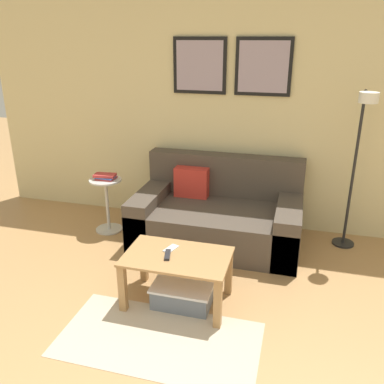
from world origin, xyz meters
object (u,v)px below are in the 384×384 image
object	(u,v)px
coffee_table	(177,265)
remote_control	(168,255)
storage_bin	(184,291)
book_stack	(105,177)
side_table	(107,200)
cell_phone	(171,249)
floor_lamp	(359,151)
couch	(218,215)

from	to	relation	value
coffee_table	remote_control	xyz separation A→B (m)	(-0.07, -0.03, 0.10)
storage_bin	book_stack	xyz separation A→B (m)	(-1.17, 1.04, 0.53)
storage_bin	side_table	xyz separation A→B (m)	(-1.17, 1.03, 0.26)
book_stack	cell_phone	xyz separation A→B (m)	(1.04, -0.96, -0.20)
storage_bin	floor_lamp	world-z (taller)	floor_lamp
storage_bin	floor_lamp	xyz separation A→B (m)	(1.31, 1.23, 0.94)
coffee_table	floor_lamp	world-z (taller)	floor_lamp
coffee_table	book_stack	world-z (taller)	book_stack
storage_bin	remote_control	distance (m)	0.36
couch	side_table	bearing A→B (deg)	-174.73
storage_bin	remote_control	bearing A→B (deg)	-161.98
side_table	remote_control	world-z (taller)	side_table
storage_bin	side_table	bearing A→B (deg)	138.59
coffee_table	cell_phone	bearing A→B (deg)	132.10
couch	cell_phone	distance (m)	1.09
storage_bin	cell_phone	bearing A→B (deg)	150.54
side_table	floor_lamp	bearing A→B (deg)	4.65
coffee_table	side_table	bearing A→B (deg)	136.96
side_table	book_stack	world-z (taller)	book_stack
floor_lamp	side_table	xyz separation A→B (m)	(-2.48, -0.20, -0.68)
coffee_table	remote_control	size ratio (longest dim) A/B	5.48
book_stack	cell_phone	bearing A→B (deg)	-42.86
coffee_table	couch	bearing A→B (deg)	85.83
couch	coffee_table	bearing A→B (deg)	-94.17
storage_bin	floor_lamp	size ratio (longest dim) A/B	0.30
floor_lamp	book_stack	world-z (taller)	floor_lamp
remote_control	cell_phone	bearing A→B (deg)	80.62
coffee_table	remote_control	world-z (taller)	remote_control
couch	coffee_table	distance (m)	1.16
couch	storage_bin	xyz separation A→B (m)	(-0.03, -1.14, -0.18)
floor_lamp	book_stack	xyz separation A→B (m)	(-2.48, -0.20, -0.41)
coffee_table	floor_lamp	bearing A→B (deg)	42.44
couch	floor_lamp	xyz separation A→B (m)	(1.28, 0.09, 0.76)
book_stack	cell_phone	size ratio (longest dim) A/B	1.68
cell_phone	book_stack	bearing A→B (deg)	155.34
couch	floor_lamp	bearing A→B (deg)	4.07
coffee_table	storage_bin	world-z (taller)	coffee_table
storage_bin	floor_lamp	distance (m)	2.03
floor_lamp	storage_bin	bearing A→B (deg)	-136.78
couch	cell_phone	world-z (taller)	couch
couch	floor_lamp	size ratio (longest dim) A/B	1.06
remote_control	book_stack	bearing A→B (deg)	120.65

